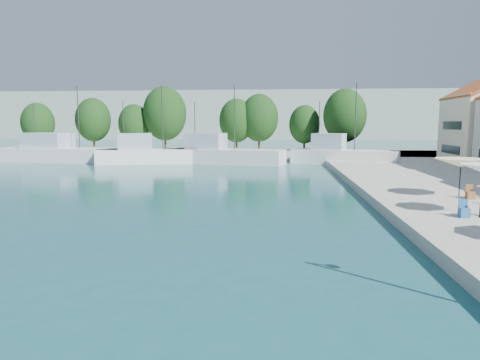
# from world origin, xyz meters

# --- Properties ---
(quay_far) EXTENTS (90.00, 16.00, 0.60)m
(quay_far) POSITION_xyz_m (-8.00, 67.00, 0.30)
(quay_far) COLOR #A09991
(quay_far) RESTS_ON ground
(hill_west) EXTENTS (180.00, 40.00, 16.00)m
(hill_west) POSITION_xyz_m (-30.00, 160.00, 8.00)
(hill_west) COLOR #93A097
(hill_west) RESTS_ON ground
(hill_east) EXTENTS (140.00, 40.00, 12.00)m
(hill_east) POSITION_xyz_m (40.00, 180.00, 6.00)
(hill_east) COLOR #93A097
(hill_east) RESTS_ON ground
(trawler_01) EXTENTS (19.60, 7.48, 10.20)m
(trawler_01) POSITION_xyz_m (-28.20, 54.93, 1.07)
(trawler_01) COLOR silver
(trawler_01) RESTS_ON ground
(trawler_02) EXTENTS (14.08, 7.17, 10.20)m
(trawler_02) POSITION_xyz_m (-16.06, 53.37, 1.07)
(trawler_02) COLOR white
(trawler_02) RESTS_ON ground
(trawler_03) EXTENTS (16.05, 7.61, 10.20)m
(trawler_03) POSITION_xyz_m (-7.16, 54.40, 1.07)
(trawler_03) COLOR silver
(trawler_03) RESTS_ON ground
(trawler_04) EXTENTS (13.05, 7.74, 10.20)m
(trawler_04) POSITION_xyz_m (7.94, 54.05, 1.07)
(trawler_04) COLOR white
(trawler_04) RESTS_ON ground
(tree_01) EXTENTS (5.32, 5.32, 7.88)m
(tree_01) POSITION_xyz_m (-39.73, 68.74, 5.15)
(tree_01) COLOR #3F2B19
(tree_01) RESTS_ON quay_far
(tree_02) EXTENTS (5.96, 5.96, 8.82)m
(tree_02) POSITION_xyz_m (-31.58, 71.92, 5.69)
(tree_02) COLOR #3F2B19
(tree_02) RESTS_ON quay_far
(tree_03) EXTENTS (5.15, 5.15, 7.62)m
(tree_03) POSITION_xyz_m (-23.69, 69.95, 4.99)
(tree_03) COLOR #3F2B19
(tree_03) RESTS_ON quay_far
(tree_04) EXTENTS (7.12, 7.12, 10.54)m
(tree_04) POSITION_xyz_m (-18.58, 70.37, 6.68)
(tree_04) COLOR #3F2B19
(tree_04) RESTS_ON quay_far
(tree_05) EXTENTS (5.77, 5.77, 8.54)m
(tree_05) POSITION_xyz_m (-6.80, 71.60, 5.53)
(tree_05) COLOR #3F2B19
(tree_05) RESTS_ON quay_far
(tree_06) EXTENTS (6.28, 6.28, 9.30)m
(tree_06) POSITION_xyz_m (-3.04, 71.84, 5.97)
(tree_06) COLOR #3F2B19
(tree_06) RESTS_ON quay_far
(tree_07) EXTENTS (5.04, 5.04, 7.46)m
(tree_07) POSITION_xyz_m (4.40, 71.86, 4.90)
(tree_07) COLOR #3F2B19
(tree_07) RESTS_ON quay_far
(tree_08) EXTENTS (6.62, 6.62, 9.80)m
(tree_08) POSITION_xyz_m (10.36, 68.57, 6.26)
(tree_08) COLOR #3F2B19
(tree_08) RESTS_ON quay_far
(umbrella_cream) EXTENTS (3.08, 3.08, 2.29)m
(umbrella_cream) POSITION_xyz_m (11.20, 27.08, 2.64)
(umbrella_cream) COLOR black
(umbrella_cream) RESTS_ON quay_right
(cafe_table_02) EXTENTS (1.82, 0.70, 0.76)m
(cafe_table_02) POSITION_xyz_m (9.71, 20.99, 0.89)
(cafe_table_02) COLOR black
(cafe_table_02) RESTS_ON quay_right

